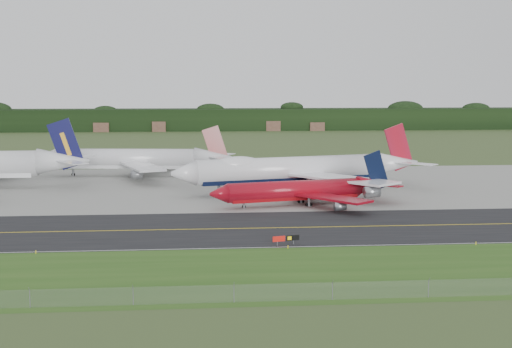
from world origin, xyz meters
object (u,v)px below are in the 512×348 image
Objects in this scene: jet_ba_747 at (298,169)px; jet_star_tail at (136,159)px; jet_red_737 at (305,190)px; taxiway_sign at (286,238)px.

jet_ba_747 is 53.16m from jet_star_tail.
jet_ba_747 is at bearing 86.26° from jet_red_737.
jet_ba_747 reaches higher than taxiway_sign.
jet_red_737 is 39.53m from taxiway_sign.
taxiway_sign is (31.38, -90.00, -3.77)m from jet_star_tail.
jet_star_tail is 12.25× the size of taxiway_sign.
jet_red_737 is at bearing -93.74° from jet_ba_747.
jet_ba_747 is at bearing -38.43° from jet_star_tail.
jet_ba_747 reaches higher than jet_star_tail.
jet_ba_747 is 1.53× the size of jet_red_737.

